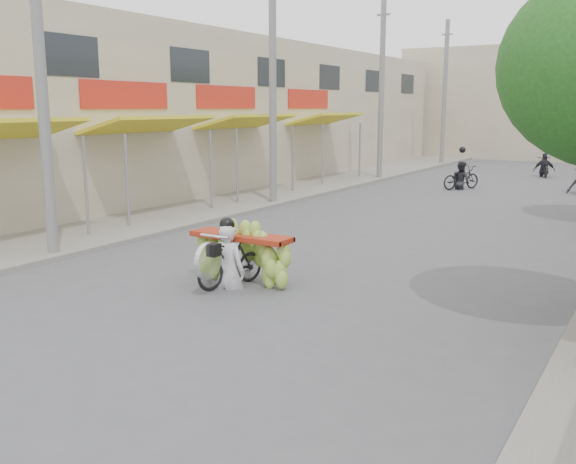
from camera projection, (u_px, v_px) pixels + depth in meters
The scene contains 11 objects.
ground at pixel (137, 347), 8.84m from camera, with size 120.00×120.00×0.00m, color #505155.
sidewalk_left at pixel (280, 190), 24.98m from camera, with size 4.00×60.00×0.12m, color gray.
shophouse_row_left at pixel (163, 113), 26.09m from camera, with size 9.77×40.00×6.00m.
far_building at pixel (569, 103), 40.09m from camera, with size 20.00×6.00×7.00m, color #B6AB90.
utility_pole_near at pixel (40, 69), 13.33m from camera, with size 0.60×0.24×8.00m.
utility_pole_mid at pixel (273, 83), 20.89m from camera, with size 0.60×0.24×8.00m.
utility_pole_far at pixel (381, 89), 28.45m from camera, with size 0.60×0.24×8.00m.
utility_pole_back at pixel (445, 93), 36.01m from camera, with size 0.60×0.24×8.00m.
banana_motorbike at pixel (234, 246), 11.78m from camera, with size 2.20×1.77×2.20m.
bg_motorbike_a at pixel (461, 171), 25.66m from camera, with size 1.40×1.77×1.95m.
bg_motorbike_c at pixel (545, 160), 30.19m from camera, with size 1.08×1.71×1.95m.
Camera 1 is at (6.11, -6.08, 3.24)m, focal length 40.00 mm.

